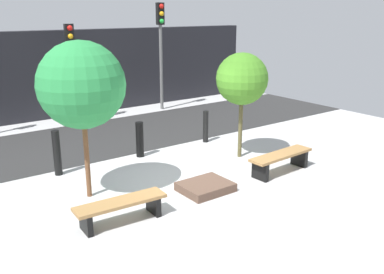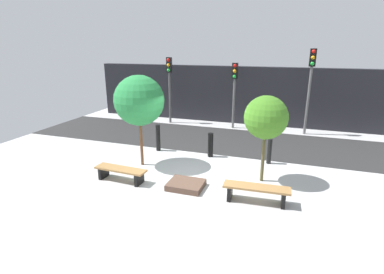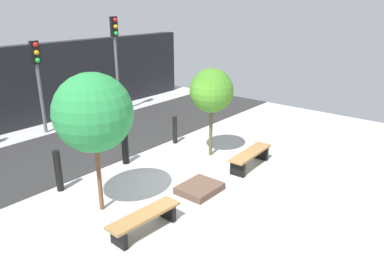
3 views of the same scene
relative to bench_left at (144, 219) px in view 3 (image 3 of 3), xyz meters
name	(u,v)px [view 3 (image 3 of 3)]	position (x,y,z in m)	size (l,w,h in m)	color
ground_plane	(183,185)	(2.08, 0.74, -0.31)	(18.00, 18.00, 0.00)	#B6B6B6
road_strip	(82,146)	(2.08, 5.13, -0.30)	(18.00, 3.83, 0.01)	#2B2B2B
building_facade	(23,87)	(2.08, 8.56, 1.20)	(16.20, 0.50, 3.02)	black
bench_left	(144,219)	(0.00, 0.00, 0.00)	(1.69, 0.52, 0.42)	black
bench_right	(250,156)	(4.17, 0.00, 0.03)	(1.79, 0.53, 0.47)	black
planter_bed	(200,188)	(2.08, 0.20, -0.22)	(1.04, 0.86, 0.18)	brown
tree_behind_left_bench	(93,113)	(0.00, 1.42, 2.00)	(1.70, 1.70, 3.15)	brown
tree_behind_right_bench	(211,91)	(4.17, 1.42, 1.72)	(1.30, 1.30, 2.69)	brown
bollard_far_left	(58,171)	(-0.09, 2.96, 0.23)	(0.18, 0.18, 1.07)	black
bollard_left	(125,149)	(2.08, 2.96, 0.16)	(0.20, 0.20, 0.92)	black
bollard_center	(175,130)	(4.26, 2.96, 0.16)	(0.16, 0.16, 0.92)	black
traffic_light_mid_west	(38,70)	(2.08, 7.33, 1.96)	(0.28, 0.27, 3.26)	#5F5F5F
traffic_light_mid_east	(116,48)	(5.55, 7.33, 2.40)	(0.28, 0.27, 3.94)	#616161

